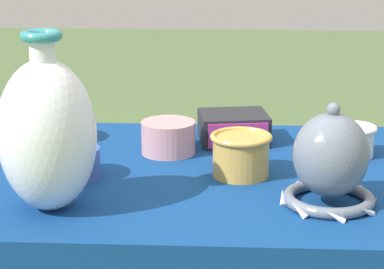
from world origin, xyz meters
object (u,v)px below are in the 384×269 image
(pot_squat_cobalt, at_px, (72,163))
(pot_squat_rose, at_px, (168,137))
(mosaic_tile_box, at_px, (234,128))
(vase_tall_bulbous, at_px, (47,134))
(cup_wide_ochre, at_px, (241,154))
(cup_wide_ivory, at_px, (354,139))
(pot_squat_charcoal, at_px, (57,127))
(vase_dome_bell, at_px, (331,163))

(pot_squat_cobalt, distance_m, pot_squat_rose, 0.25)
(mosaic_tile_box, height_order, pot_squat_cobalt, mosaic_tile_box)
(vase_tall_bulbous, distance_m, cup_wide_ochre, 0.41)
(cup_wide_ivory, height_order, pot_squat_charcoal, cup_wide_ivory)
(vase_tall_bulbous, bearing_deg, cup_wide_ochre, 29.31)
(pot_squat_charcoal, distance_m, pot_squat_rose, 0.29)
(vase_dome_bell, bearing_deg, pot_squat_cobalt, 166.64)
(mosaic_tile_box, height_order, cup_wide_ivory, cup_wide_ivory)
(cup_wide_ochre, bearing_deg, vase_dome_bell, -42.54)
(vase_dome_bell, xyz_separation_m, pot_squat_rose, (-0.32, 0.29, -0.04))
(mosaic_tile_box, bearing_deg, pot_squat_charcoal, 172.00)
(vase_tall_bulbous, height_order, pot_squat_cobalt, vase_tall_bulbous)
(cup_wide_ochre, height_order, pot_squat_cobalt, cup_wide_ochre)
(cup_wide_ochre, bearing_deg, vase_tall_bulbous, -150.69)
(pot_squat_cobalt, height_order, pot_squat_charcoal, same)
(mosaic_tile_box, xyz_separation_m, pot_squat_cobalt, (-0.33, -0.27, -0.00))
(cup_wide_ochre, bearing_deg, pot_squat_rose, 138.30)
(cup_wide_ivory, height_order, pot_squat_rose, pot_squat_rose)
(cup_wide_ivory, bearing_deg, pot_squat_cobalt, -163.78)
(cup_wide_ochre, xyz_separation_m, cup_wide_ivory, (0.25, 0.15, -0.01))
(vase_dome_bell, bearing_deg, cup_wide_ochre, 137.46)
(vase_dome_bell, relative_size, cup_wide_ivory, 2.01)
(pot_squat_cobalt, bearing_deg, cup_wide_ochre, 4.78)
(cup_wide_ivory, xyz_separation_m, pot_squat_charcoal, (-0.69, 0.08, -0.01))
(pot_squat_cobalt, height_order, pot_squat_rose, pot_squat_rose)
(pot_squat_cobalt, bearing_deg, cup_wide_ivory, 16.22)
(vase_dome_bell, distance_m, pot_squat_rose, 0.44)
(mosaic_tile_box, bearing_deg, vase_dome_bell, -74.53)
(vase_dome_bell, xyz_separation_m, pot_squat_cobalt, (-0.51, 0.12, -0.05))
(mosaic_tile_box, xyz_separation_m, cup_wide_ivory, (0.27, -0.09, 0.00))
(vase_tall_bulbous, xyz_separation_m, pot_squat_rose, (0.19, 0.34, -0.11))
(cup_wide_ivory, xyz_separation_m, pot_squat_rose, (-0.42, -0.00, -0.00))
(pot_squat_rose, bearing_deg, vase_tall_bulbous, -118.99)
(vase_tall_bulbous, xyz_separation_m, pot_squat_charcoal, (-0.08, 0.43, -0.11))
(vase_dome_bell, height_order, mosaic_tile_box, vase_dome_bell)
(pot_squat_charcoal, bearing_deg, mosaic_tile_box, 1.14)
(pot_squat_charcoal, relative_size, pot_squat_rose, 0.98)
(mosaic_tile_box, height_order, pot_squat_charcoal, mosaic_tile_box)
(pot_squat_rose, bearing_deg, cup_wide_ivory, 0.17)
(vase_tall_bulbous, xyz_separation_m, mosaic_tile_box, (0.34, 0.44, -0.11))
(pot_squat_cobalt, relative_size, pot_squat_charcoal, 0.96)
(cup_wide_ivory, relative_size, pot_squat_charcoal, 0.83)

